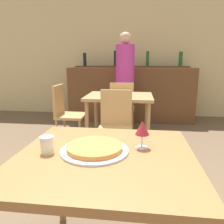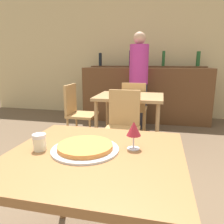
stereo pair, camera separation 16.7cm
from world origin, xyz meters
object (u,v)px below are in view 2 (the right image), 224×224
object	(u,v)px
chair_far_side_left	(77,110)
person_standing	(139,78)
chair_far_side_front	(123,123)
pizza_tray	(85,148)
wine_glass	(134,129)
chair_far_side_back	(134,105)
cheese_shaker	(39,142)

from	to	relation	value
chair_far_side_left	person_standing	xyz separation A→B (m)	(0.80, 1.03, 0.42)
chair_far_side_front	person_standing	distance (m)	1.63
chair_far_side_front	pizza_tray	world-z (taller)	chair_far_side_front
wine_glass	chair_far_side_back	bearing A→B (deg)	96.94
chair_far_side_back	person_standing	distance (m)	0.65
pizza_tray	person_standing	world-z (taller)	person_standing
pizza_tray	wine_glass	world-z (taller)	wine_glass
chair_far_side_front	chair_far_side_back	xyz separation A→B (m)	(-0.00, 1.08, 0.00)
pizza_tray	chair_far_side_front	bearing A→B (deg)	91.51
pizza_tray	wine_glass	distance (m)	0.29
chair_far_side_front	pizza_tray	size ratio (longest dim) A/B	2.46
chair_far_side_front	chair_far_side_left	distance (m)	0.96
cheese_shaker	person_standing	distance (m)	3.04
chair_far_side_back	pizza_tray	xyz separation A→B (m)	(0.04, -2.48, 0.25)
chair_far_side_left	person_standing	size ratio (longest dim) A/B	0.52
chair_far_side_front	cheese_shaker	distance (m)	1.49
chair_far_side_front	chair_far_side_left	world-z (taller)	same
cheese_shaker	wine_glass	xyz separation A→B (m)	(0.50, 0.13, 0.07)
chair_far_side_left	wine_glass	size ratio (longest dim) A/B	5.72
chair_far_side_back	pizza_tray	size ratio (longest dim) A/B	2.46
chair_far_side_back	cheese_shaker	world-z (taller)	chair_far_side_back
pizza_tray	person_standing	bearing A→B (deg)	90.53
chair_far_side_front	wine_glass	distance (m)	1.40
pizza_tray	cheese_shaker	distance (m)	0.25
chair_far_side_front	cheese_shaker	size ratio (longest dim) A/B	9.92
chair_far_side_front	cheese_shaker	world-z (taller)	chair_far_side_front
chair_far_side_front	chair_far_side_back	bearing A→B (deg)	90.00
chair_far_side_back	chair_far_side_left	xyz separation A→B (m)	(-0.79, -0.54, 0.00)
cheese_shaker	person_standing	world-z (taller)	person_standing
cheese_shaker	pizza_tray	bearing A→B (deg)	11.39
person_standing	cheese_shaker	bearing A→B (deg)	-94.13
pizza_tray	chair_far_side_back	bearing A→B (deg)	90.85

